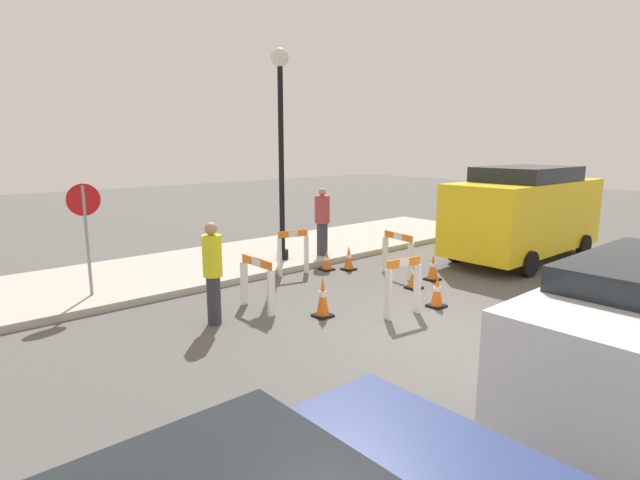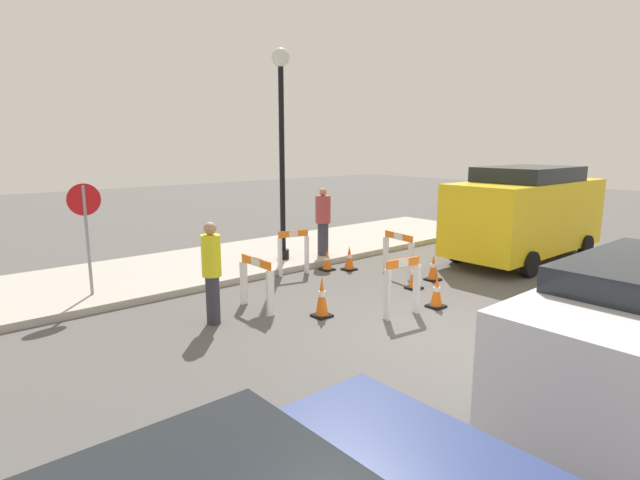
# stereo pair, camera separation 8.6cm
# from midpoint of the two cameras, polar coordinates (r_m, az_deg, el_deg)

# --- Properties ---
(ground_plane) EXTENTS (60.00, 60.00, 0.00)m
(ground_plane) POSITION_cam_midpoint_polar(r_m,az_deg,el_deg) (8.40, 13.32, -10.20)
(ground_plane) COLOR #565451
(sidewalk_slab) EXTENTS (18.00, 3.56, 0.14)m
(sidewalk_slab) POSITION_cam_midpoint_polar(r_m,az_deg,el_deg) (12.90, -9.82, -2.29)
(sidewalk_slab) COLOR #ADA89E
(sidewalk_slab) RESTS_ON ground_plane
(streetlamp_post) EXTENTS (0.44, 0.44, 5.05)m
(streetlamp_post) POSITION_cam_midpoint_polar(r_m,az_deg,el_deg) (12.27, -4.22, 12.81)
(streetlamp_post) COLOR black
(streetlamp_post) RESTS_ON sidewalk_slab
(stop_sign) EXTENTS (0.60, 0.06, 2.13)m
(stop_sign) POSITION_cam_midpoint_polar(r_m,az_deg,el_deg) (10.30, -24.98, 2.00)
(stop_sign) COLOR gray
(stop_sign) RESTS_ON sidewalk_slab
(barricade_0) EXTENTS (0.28, 0.95, 1.00)m
(barricade_0) POSITION_cam_midpoint_polar(r_m,az_deg,el_deg) (11.51, 9.13, -1.42)
(barricade_0) COLOR white
(barricade_0) RESTS_ON ground_plane
(barricade_1) EXTENTS (0.75, 0.30, 1.04)m
(barricade_1) POSITION_cam_midpoint_polar(r_m,az_deg,el_deg) (11.50, -2.84, -1.31)
(barricade_1) COLOR white
(barricade_1) RESTS_ON ground_plane
(barricade_2) EXTENTS (0.14, 0.93, 0.97)m
(barricade_2) POSITION_cam_midpoint_polar(r_m,az_deg,el_deg) (9.13, -7.01, -4.71)
(barricade_2) COLOR white
(barricade_2) RESTS_ON ground_plane
(barricade_3) EXTENTS (0.75, 0.23, 1.04)m
(barricade_3) POSITION_cam_midpoint_polar(r_m,az_deg,el_deg) (8.84, 9.67, -5.21)
(barricade_3) COLOR white
(barricade_3) RESTS_ON ground_plane
(traffic_cone_0) EXTENTS (0.30, 0.30, 0.59)m
(traffic_cone_0) POSITION_cam_midpoint_polar(r_m,az_deg,el_deg) (11.35, 13.03, -3.12)
(traffic_cone_0) COLOR black
(traffic_cone_0) RESTS_ON ground_plane
(traffic_cone_1) EXTENTS (0.30, 0.30, 0.73)m
(traffic_cone_1) POSITION_cam_midpoint_polar(r_m,az_deg,el_deg) (8.75, 0.50, -6.57)
(traffic_cone_1) COLOR black
(traffic_cone_1) RESTS_ON ground_plane
(traffic_cone_2) EXTENTS (0.30, 0.30, 0.60)m
(traffic_cone_2) POSITION_cam_midpoint_polar(r_m,az_deg,el_deg) (9.52, 13.43, -5.83)
(traffic_cone_2) COLOR black
(traffic_cone_2) RESTS_ON ground_plane
(traffic_cone_3) EXTENTS (0.30, 0.30, 0.61)m
(traffic_cone_3) POSITION_cam_midpoint_polar(r_m,az_deg,el_deg) (10.61, 10.96, -3.96)
(traffic_cone_3) COLOR black
(traffic_cone_3) RESTS_ON ground_plane
(traffic_cone_4) EXTENTS (0.30, 0.30, 0.59)m
(traffic_cone_4) POSITION_cam_midpoint_polar(r_m,az_deg,el_deg) (11.98, 3.57, -2.13)
(traffic_cone_4) COLOR black
(traffic_cone_4) RESTS_ON ground_plane
(traffic_cone_5) EXTENTS (0.30, 0.30, 0.48)m
(traffic_cone_5) POSITION_cam_midpoint_polar(r_m,az_deg,el_deg) (11.95, 1.03, -2.39)
(traffic_cone_5) COLOR black
(traffic_cone_5) RESTS_ON ground_plane
(person_worker) EXTENTS (0.33, 0.33, 1.74)m
(person_worker) POSITION_cam_midpoint_polar(r_m,az_deg,el_deg) (8.45, -11.99, -3.30)
(person_worker) COLOR #33333D
(person_worker) RESTS_ON ground_plane
(person_pedestrian) EXTENTS (0.45, 0.45, 1.74)m
(person_pedestrian) POSITION_cam_midpoint_polar(r_m,az_deg,el_deg) (12.83, 0.54, 2.34)
(person_pedestrian) COLOR #33333D
(person_pedestrian) RESTS_ON sidewalk_slab
(work_van) EXTENTS (4.92, 2.11, 2.42)m
(work_van) POSITION_cam_midpoint_polar(r_m,az_deg,el_deg) (13.90, 22.64, 3.20)
(work_van) COLOR yellow
(work_van) RESTS_ON ground_plane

